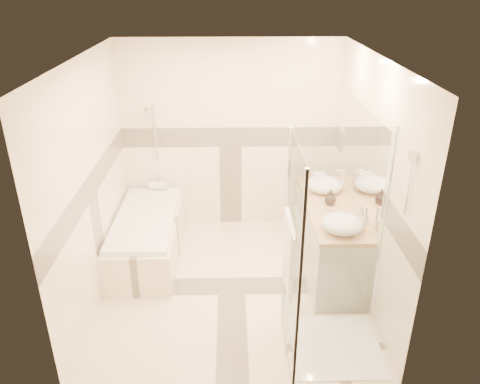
{
  "coord_description": "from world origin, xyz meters",
  "views": [
    {
      "loc": [
        0.0,
        -4.3,
        3.19
      ],
      "look_at": [
        0.1,
        0.25,
        1.05
      ],
      "focal_mm": 35.0,
      "sensor_mm": 36.0,
      "label": 1
    }
  ],
  "objects_px": {
    "shower_enclosure": "(325,304)",
    "amenity_bottle_a": "(330,197)",
    "amenity_bottle_b": "(330,198)",
    "vessel_sink_near": "(325,184)",
    "vanity": "(329,238)",
    "bathtub": "(147,234)",
    "vessel_sink_far": "(342,223)"
  },
  "relations": [
    {
      "from": "vessel_sink_near",
      "to": "shower_enclosure",
      "type": "bearing_deg",
      "value": -99.38
    },
    {
      "from": "amenity_bottle_a",
      "to": "vanity",
      "type": "bearing_deg",
      "value": -64.92
    },
    {
      "from": "vanity",
      "to": "bathtub",
      "type": "bearing_deg",
      "value": 170.75
    },
    {
      "from": "shower_enclosure",
      "to": "bathtub",
      "type": "bearing_deg",
      "value": 138.9
    },
    {
      "from": "bathtub",
      "to": "vessel_sink_far",
      "type": "distance_m",
      "value": 2.4
    },
    {
      "from": "vanity",
      "to": "amenity_bottle_a",
      "type": "xyz_separation_m",
      "value": [
        -0.02,
        0.04,
        0.51
      ]
    },
    {
      "from": "shower_enclosure",
      "to": "amenity_bottle_a",
      "type": "xyz_separation_m",
      "value": [
        0.27,
        1.31,
        0.43
      ]
    },
    {
      "from": "shower_enclosure",
      "to": "vessel_sink_far",
      "type": "xyz_separation_m",
      "value": [
        0.27,
        0.71,
        0.43
      ]
    },
    {
      "from": "vanity",
      "to": "amenity_bottle_b",
      "type": "height_order",
      "value": "amenity_bottle_b"
    },
    {
      "from": "shower_enclosure",
      "to": "amenity_bottle_b",
      "type": "bearing_deg",
      "value": 78.17
    },
    {
      "from": "vessel_sink_far",
      "to": "bathtub",
      "type": "bearing_deg",
      "value": 156.88
    },
    {
      "from": "shower_enclosure",
      "to": "vessel_sink_near",
      "type": "bearing_deg",
      "value": 80.62
    },
    {
      "from": "vessel_sink_near",
      "to": "vessel_sink_far",
      "type": "distance_m",
      "value": 0.94
    },
    {
      "from": "amenity_bottle_a",
      "to": "shower_enclosure",
      "type": "bearing_deg",
      "value": -101.73
    },
    {
      "from": "vessel_sink_near",
      "to": "amenity_bottle_b",
      "type": "height_order",
      "value": "vessel_sink_near"
    },
    {
      "from": "bathtub",
      "to": "amenity_bottle_b",
      "type": "relative_size",
      "value": 10.31
    },
    {
      "from": "amenity_bottle_b",
      "to": "vessel_sink_near",
      "type": "bearing_deg",
      "value": 90.0
    },
    {
      "from": "vessel_sink_far",
      "to": "amenity_bottle_a",
      "type": "bearing_deg",
      "value": 90.0
    },
    {
      "from": "vanity",
      "to": "amenity_bottle_a",
      "type": "bearing_deg",
      "value": 115.08
    },
    {
      "from": "vanity",
      "to": "amenity_bottle_b",
      "type": "xyz_separation_m",
      "value": [
        -0.02,
        0.03,
        0.51
      ]
    },
    {
      "from": "vessel_sink_near",
      "to": "amenity_bottle_a",
      "type": "bearing_deg",
      "value": -90.0
    },
    {
      "from": "amenity_bottle_b",
      "to": "shower_enclosure",
      "type": "bearing_deg",
      "value": -101.83
    },
    {
      "from": "vanity",
      "to": "shower_enclosure",
      "type": "height_order",
      "value": "shower_enclosure"
    },
    {
      "from": "bathtub",
      "to": "vessel_sink_far",
      "type": "bearing_deg",
      "value": -23.12
    },
    {
      "from": "amenity_bottle_a",
      "to": "amenity_bottle_b",
      "type": "height_order",
      "value": "amenity_bottle_a"
    },
    {
      "from": "vessel_sink_near",
      "to": "amenity_bottle_a",
      "type": "height_order",
      "value": "amenity_bottle_a"
    },
    {
      "from": "vessel_sink_near",
      "to": "amenity_bottle_a",
      "type": "relative_size",
      "value": 2.45
    },
    {
      "from": "amenity_bottle_a",
      "to": "bathtub",
      "type": "bearing_deg",
      "value": 171.79
    },
    {
      "from": "shower_enclosure",
      "to": "amenity_bottle_a",
      "type": "bearing_deg",
      "value": 78.27
    },
    {
      "from": "vanity",
      "to": "amenity_bottle_a",
      "type": "distance_m",
      "value": 0.51
    },
    {
      "from": "vessel_sink_near",
      "to": "vessel_sink_far",
      "type": "relative_size",
      "value": 1.02
    },
    {
      "from": "bathtub",
      "to": "vessel_sink_near",
      "type": "relative_size",
      "value": 3.98
    }
  ]
}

